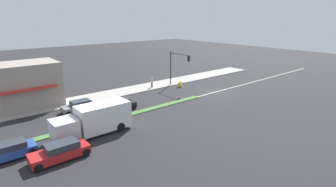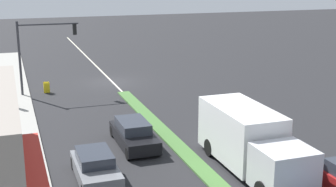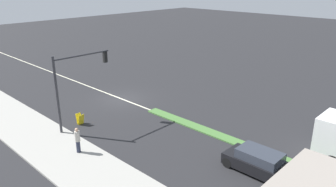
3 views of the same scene
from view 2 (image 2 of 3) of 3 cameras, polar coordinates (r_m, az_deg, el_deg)
ground_plane at (r=24.32m, az=2.49°, el=-7.74°), size 160.00×160.00×0.00m
sidewalk_right at (r=22.37m, az=-19.37°, el=-10.51°), size 4.00×73.00×0.12m
lane_marking_center at (r=40.84m, az=-6.82°, el=1.42°), size 0.16×60.00×0.01m
traffic_signal_main at (r=36.87m, az=-15.53°, el=5.74°), size 4.59×0.34×5.60m
pedestrian at (r=34.02m, az=-18.33°, el=-0.16°), size 0.34×0.34×1.68m
warning_aframe_sign at (r=38.00m, az=-14.57°, el=0.71°), size 0.45×0.53×0.84m
delivery_truck at (r=22.71m, az=9.91°, el=-5.64°), size 2.44×7.50×2.87m
suv_black at (r=25.73m, az=-4.20°, el=-4.94°), size 1.80×4.48×1.37m
suv_grey at (r=21.83m, az=-8.84°, el=-8.83°), size 1.78×4.00×1.31m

